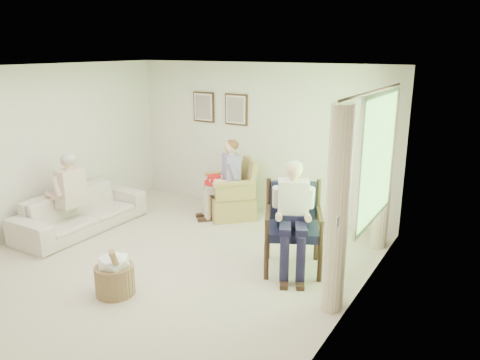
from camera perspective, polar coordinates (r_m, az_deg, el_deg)
The scene contains 18 objects.
floor at distance 6.49m, azimuth -9.67°, elevation -10.35°, with size 5.50×5.50×0.00m, color beige.
back_wall at distance 8.24m, azimuth 2.34°, elevation 5.10°, with size 5.00×0.04×2.60m, color silver.
left_wall at distance 7.87m, azimuth -24.20°, elevation 3.17°, with size 0.04×5.50×2.60m, color silver.
right_wall at distance 4.83m, azimuth 12.89°, elevation -3.16°, with size 0.04×5.50×2.60m, color silver.
ceiling at distance 5.83m, azimuth -10.88°, elevation 13.23°, with size 5.00×5.50×0.02m, color white.
window at distance 5.88m, azimuth 16.41°, elevation 2.88°, with size 0.13×2.50×1.63m.
curtain_left at distance 5.13m, azimuth 11.76°, elevation -3.75°, with size 0.34×0.34×2.30m, color beige.
curtain_right at distance 6.94m, azimuth 17.15°, elevation 1.05°, with size 0.34×0.34×2.30m, color beige.
framed_print_left at distance 8.74m, azimuth -4.46°, elevation 8.86°, with size 0.45×0.05×0.55m.
framed_print_right at distance 8.36m, azimuth -0.49°, elevation 8.59°, with size 0.45×0.05×0.55m.
wicker_armchair at distance 8.12m, azimuth -1.03°, elevation -2.22°, with size 0.78×0.77×1.00m.
wood_armchair at distance 6.21m, azimuth 6.89°, elevation -5.25°, with size 0.73×0.69×1.12m.
sofa at distance 7.92m, azimuth -18.81°, elevation -3.61°, with size 0.84×2.15×0.63m, color beige.
person_wicker at distance 7.89m, azimuth -1.56°, elevation 0.67°, with size 0.40×0.63×1.33m.
person_dark at distance 5.96m, azimuth 6.24°, elevation -3.55°, with size 0.40×0.62×1.45m.
person_sofa at distance 7.66m, azimuth -20.36°, elevation -1.12°, with size 0.42×0.62×1.28m.
red_hat at distance 7.90m, azimuth -3.18°, elevation -0.03°, with size 0.33×0.33×0.14m.
hatbox at distance 5.83m, azimuth -15.05°, elevation -10.94°, with size 0.51×0.51×0.68m.
Camera 1 is at (3.85, -4.37, 2.85)m, focal length 35.00 mm.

